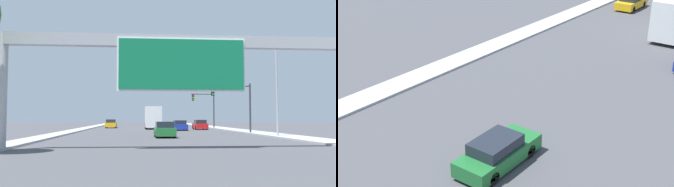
{
  "view_description": "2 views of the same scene",
  "coord_description": "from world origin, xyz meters",
  "views": [
    {
      "loc": [
        -2.55,
        -3.39,
        1.82
      ],
      "look_at": [
        0.0,
        27.12,
        3.78
      ],
      "focal_mm": 40.0,
      "sensor_mm": 36.0,
      "label": 1
    },
    {
      "loc": [
        11.26,
        16.56,
        11.86
      ],
      "look_at": [
        -0.01,
        31.63,
        3.38
      ],
      "focal_mm": 50.0,
      "sensor_mm": 36.0,
      "label": 2
    }
  ],
  "objects": [
    {
      "name": "median_strip_left",
      "position": [
        -10.75,
        60.0,
        0.07
      ],
      "size": [
        2.0,
        120.0,
        0.15
      ],
      "color": "#A7A7A7",
      "rests_on": "ground"
    },
    {
      "name": "car_near_right",
      "position": [
        0.0,
        31.0,
        0.68
      ],
      "size": [
        1.77,
        4.53,
        1.44
      ],
      "color": "#1E662D",
      "rests_on": "ground"
    },
    {
      "name": "car_mid_center",
      "position": [
        -7.0,
        62.53,
        0.7
      ],
      "size": [
        1.8,
        4.38,
        1.48
      ],
      "color": "gold",
      "rests_on": "ground"
    }
  ]
}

